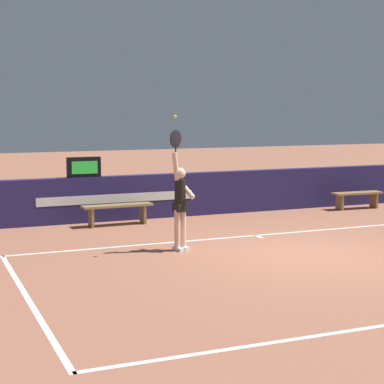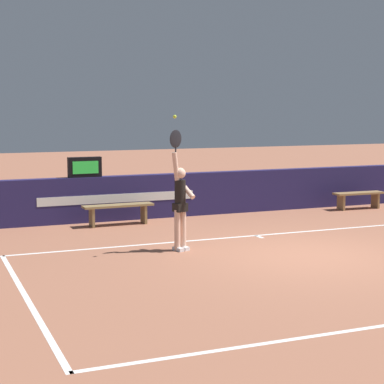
{
  "view_description": "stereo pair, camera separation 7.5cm",
  "coord_description": "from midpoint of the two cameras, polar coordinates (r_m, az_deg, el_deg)",
  "views": [
    {
      "loc": [
        -6.64,
        -10.46,
        2.74
      ],
      "look_at": [
        -1.85,
        1.09,
        1.14
      ],
      "focal_mm": 62.84,
      "sensor_mm": 36.0,
      "label": 1
    },
    {
      "loc": [
        -6.57,
        -10.49,
        2.74
      ],
      "look_at": [
        -1.85,
        1.09,
        1.14
      ],
      "focal_mm": 62.84,
      "sensor_mm": 36.0,
      "label": 2
    }
  ],
  "objects": [
    {
      "name": "back_wall",
      "position": [
        17.0,
        0.55,
        -0.14
      ],
      "size": [
        14.99,
        0.29,
        1.08
      ],
      "color": "#231E4F",
      "rests_on": "ground"
    },
    {
      "name": "tennis_ball",
      "position": [
        12.23,
        -1.64,
        6.41
      ],
      "size": [
        0.07,
        0.07,
        0.07
      ],
      "color": "#C5E533"
    },
    {
      "name": "tennis_player",
      "position": [
        12.72,
        -1.19,
        -0.79
      ],
      "size": [
        0.48,
        0.45,
        2.31
      ],
      "color": "beige",
      "rests_on": "ground"
    },
    {
      "name": "courtside_bench_near",
      "position": [
        18.51,
        13.72,
        -0.35
      ],
      "size": [
        1.43,
        0.41,
        0.45
      ],
      "color": "olive",
      "rests_on": "ground"
    },
    {
      "name": "courtside_bench_far",
      "position": [
        15.61,
        -6.49,
        -1.46
      ],
      "size": [
        1.66,
        0.4,
        0.48
      ],
      "color": "olive",
      "rests_on": "ground"
    },
    {
      "name": "court_lines",
      "position": [
        11.96,
        11.81,
        -6.09
      ],
      "size": [
        10.57,
        5.97,
        0.0
      ],
      "color": "white",
      "rests_on": "ground"
    },
    {
      "name": "ground_plane",
      "position": [
        12.68,
        9.53,
        -5.27
      ],
      "size": [
        60.0,
        60.0,
        0.0
      ],
      "primitive_type": "plane",
      "color": "#9D6046"
    },
    {
      "name": "speed_display",
      "position": [
        15.99,
        -9.3,
        2.09
      ],
      "size": [
        0.78,
        0.19,
        0.47
      ],
      "color": "black",
      "rests_on": "back_wall"
    }
  ]
}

